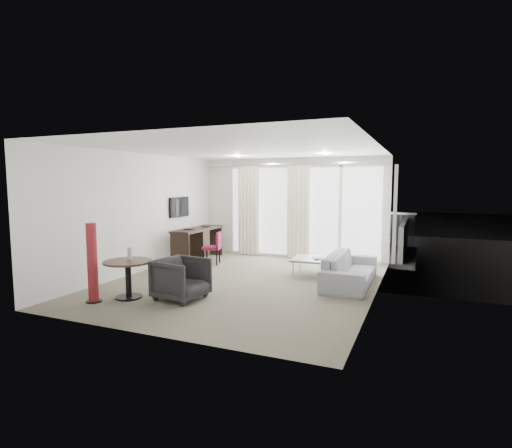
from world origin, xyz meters
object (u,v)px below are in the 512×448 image
at_px(coffee_table, 312,267).
at_px(rattan_chair_b, 370,236).
at_px(red_lamp, 92,263).
at_px(rattan_chair_a, 348,239).
at_px(desk_chair, 212,248).
at_px(sofa, 350,269).
at_px(round_table, 128,279).
at_px(tub_armchair, 181,279).
at_px(desk, 198,244).

bearing_deg(coffee_table, rattan_chair_b, 78.43).
xyz_separation_m(red_lamp, rattan_chair_a, (3.10, 6.01, -0.21)).
bearing_deg(desk_chair, sofa, -26.79).
xyz_separation_m(round_table, rattan_chair_a, (2.72, 5.61, 0.12)).
distance_m(tub_armchair, rattan_chair_b, 6.66).
bearing_deg(red_lamp, desk, 94.28).
xyz_separation_m(desk_chair, rattan_chair_b, (3.29, 3.45, 0.04)).
bearing_deg(tub_armchair, rattan_chair_a, -12.45).
bearing_deg(desk_chair, tub_armchair, -86.61).
bearing_deg(round_table, sofa, 35.86).
distance_m(round_table, rattan_chair_b, 7.26).
bearing_deg(rattan_chair_a, round_table, -109.32).
bearing_deg(sofa, red_lamp, 127.14).
distance_m(desk, rattan_chair_a, 4.05).
distance_m(round_table, coffee_table, 3.77).
distance_m(coffee_table, rattan_chair_a, 2.77).
xyz_separation_m(desk, round_table, (0.66, -3.38, -0.08)).
xyz_separation_m(tub_armchair, coffee_table, (1.57, 2.59, -0.17)).
bearing_deg(sofa, coffee_table, 62.32).
relative_size(tub_armchair, coffee_table, 0.95).
bearing_deg(tub_armchair, rattan_chair_b, -13.81).
bearing_deg(red_lamp, round_table, 46.63).
height_order(desk, rattan_chair_a, rattan_chair_a).
xyz_separation_m(red_lamp, coffee_table, (2.83, 3.27, -0.47)).
distance_m(desk, round_table, 3.44).
bearing_deg(coffee_table, desk, 170.61).
distance_m(desk, rattan_chair_b, 4.98).
bearing_deg(desk, sofa, -13.72).
relative_size(desk_chair, red_lamp, 0.60).
xyz_separation_m(round_table, red_lamp, (-0.38, -0.40, 0.33)).
bearing_deg(desk, desk_chair, -28.67).
xyz_separation_m(sofa, rattan_chair_a, (-0.61, 3.20, 0.14)).
xyz_separation_m(desk, desk_chair, (0.57, -0.31, -0.02)).
height_order(desk_chair, rattan_chair_b, rattan_chair_b).
relative_size(desk_chair, tub_armchair, 1.01).
height_order(round_table, rattan_chair_a, rattan_chair_a).
relative_size(round_table, rattan_chair_b, 0.93).
relative_size(round_table, red_lamp, 0.62).
xyz_separation_m(rattan_chair_a, rattan_chair_b, (0.48, 0.91, -0.01)).
bearing_deg(red_lamp, desk_chair, 85.27).
xyz_separation_m(desk, red_lamp, (0.28, -3.78, 0.25)).
distance_m(red_lamp, rattan_chair_a, 6.77).
height_order(round_table, coffee_table, round_table).
height_order(tub_armchair, rattan_chair_a, rattan_chair_a).
distance_m(red_lamp, sofa, 4.66).
height_order(desk_chair, rattan_chair_a, rattan_chair_a).
distance_m(red_lamp, tub_armchair, 1.46).
xyz_separation_m(desk_chair, round_table, (0.09, -3.07, -0.07)).
distance_m(red_lamp, rattan_chair_b, 7.80).
xyz_separation_m(sofa, rattan_chair_b, (-0.13, 4.12, 0.13)).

